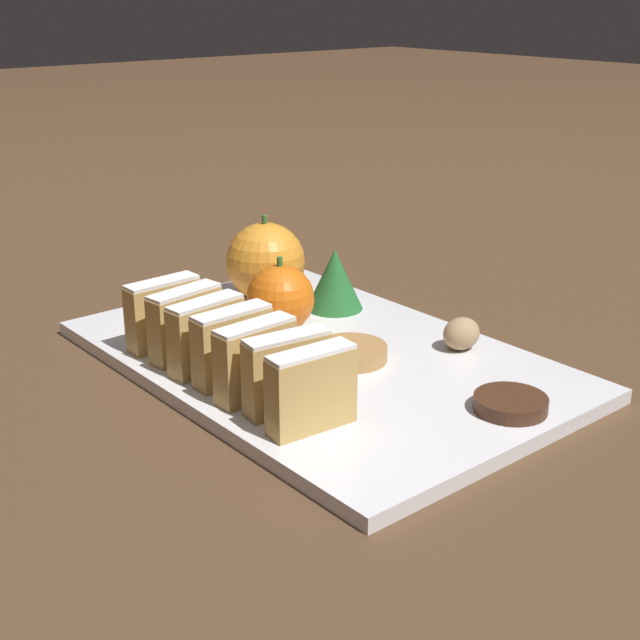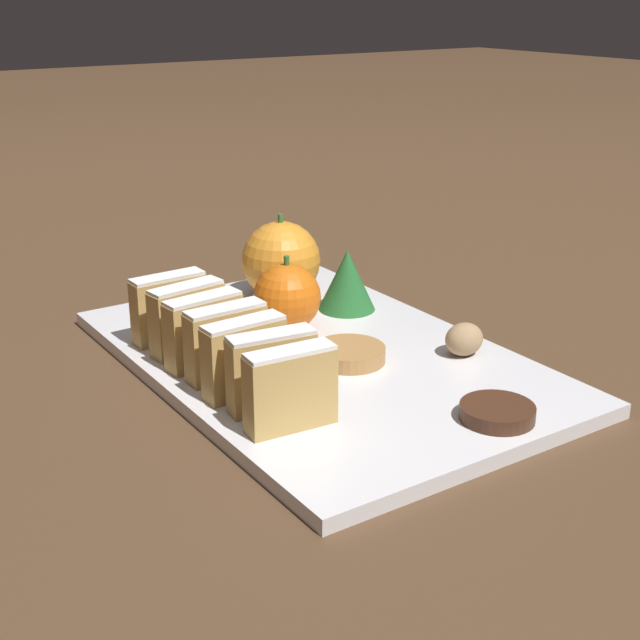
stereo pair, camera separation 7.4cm
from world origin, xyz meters
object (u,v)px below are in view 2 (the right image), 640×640
(orange_far, at_px, (287,297))
(chocolate_cookie, at_px, (497,412))
(orange_near, at_px, (281,260))
(walnut, at_px, (464,339))

(orange_far, relative_size, chocolate_cookie, 1.27)
(orange_near, bearing_deg, chocolate_cookie, -91.79)
(walnut, bearing_deg, chocolate_cookie, -120.74)
(chocolate_cookie, bearing_deg, orange_far, 97.46)
(orange_far, height_order, chocolate_cookie, orange_far)
(orange_far, bearing_deg, orange_near, 62.07)
(orange_near, height_order, walnut, orange_near)
(orange_far, height_order, walnut, orange_far)
(orange_near, xyz_separation_m, chocolate_cookie, (-0.01, -0.31, -0.03))
(walnut, height_order, chocolate_cookie, walnut)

